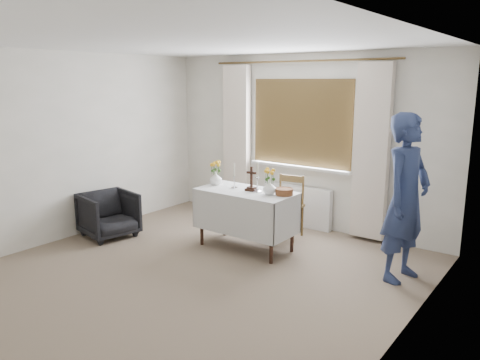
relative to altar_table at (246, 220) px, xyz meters
name	(u,v)px	position (x,y,z in m)	size (l,w,h in m)	color
ground	(185,279)	(0.03, -1.17, -0.38)	(5.00, 5.00, 0.00)	#8A715F
altar_table	(246,220)	(0.00, 0.00, 0.00)	(1.24, 0.64, 0.76)	silver
wooden_chair	(286,207)	(0.19, 0.68, 0.04)	(0.39, 0.39, 0.85)	brown
armchair	(109,215)	(-1.79, -0.75, -0.07)	(0.67, 0.68, 0.62)	black
person	(406,198)	(1.90, 0.26, 0.52)	(0.66, 0.43, 1.80)	navy
radiator	(297,206)	(0.03, 1.25, -0.08)	(1.10, 0.10, 0.60)	silver
wooden_cross	(252,179)	(0.06, 0.03, 0.54)	(0.14, 0.10, 0.31)	black
candlestick_left	(234,176)	(-0.20, 0.02, 0.54)	(0.09, 0.09, 0.32)	silver
candlestick_right	(257,177)	(0.16, 0.02, 0.57)	(0.11, 0.11, 0.38)	silver
flower_vase_left	(216,178)	(-0.52, 0.04, 0.47)	(0.16, 0.16, 0.17)	white
flower_vase_right	(269,188)	(0.34, 0.01, 0.46)	(0.16, 0.16, 0.17)	white
wicker_basket	(284,192)	(0.50, 0.09, 0.42)	(0.22, 0.22, 0.08)	brown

